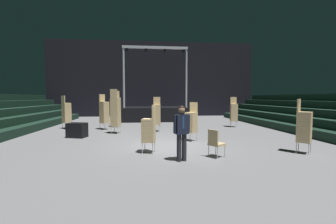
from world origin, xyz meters
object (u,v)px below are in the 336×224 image
at_px(stage_riser, 155,113).
at_px(loose_chair_near_man, 215,142).
at_px(man_with_tie, 182,130).
at_px(chair_stack_mid_centre, 234,112).
at_px(chair_stack_rear_right, 149,129).
at_px(chair_stack_rear_centre, 156,114).
at_px(chair_stack_mid_left, 104,112).
at_px(chair_stack_rear_left, 66,112).
at_px(chair_stack_mid_right, 116,111).
at_px(chair_stack_front_left, 304,126).
at_px(equipment_road_case, 77,130).
at_px(chair_stack_front_right, 116,109).
at_px(chair_stack_aisle_left, 191,122).

bearing_deg(stage_riser, loose_chair_near_man, -83.16).
distance_m(man_with_tie, chair_stack_mid_centre, 9.18).
bearing_deg(loose_chair_near_man, man_with_tie, -108.35).
xyz_separation_m(chair_stack_rear_right, chair_stack_rear_centre, (0.53, 5.14, 0.17)).
relative_size(chair_stack_mid_left, chair_stack_rear_left, 1.04).
bearing_deg(stage_riser, chair_stack_mid_right, -109.62).
height_order(chair_stack_front_left, equipment_road_case, chair_stack_front_left).
distance_m(chair_stack_front_right, chair_stack_rear_right, 7.69).
bearing_deg(man_with_tie, loose_chair_near_man, 177.90).
height_order(chair_stack_rear_left, loose_chair_near_man, chair_stack_rear_left).
bearing_deg(chair_stack_rear_centre, chair_stack_rear_left, -4.66).
relative_size(chair_stack_front_right, chair_stack_rear_right, 1.45).
relative_size(chair_stack_rear_right, chair_stack_rear_centre, 0.83).
bearing_deg(man_with_tie, chair_stack_rear_right, -66.20).
bearing_deg(chair_stack_rear_centre, chair_stack_aisle_left, 127.25).
distance_m(man_with_tie, chair_stack_mid_right, 6.40).
xyz_separation_m(chair_stack_mid_left, equipment_road_case, (-0.87, -2.70, -0.74)).
bearing_deg(chair_stack_mid_right, chair_stack_front_left, -15.59).
bearing_deg(chair_stack_mid_centre, chair_stack_front_left, 97.43).
distance_m(chair_stack_mid_right, chair_stack_rear_centre, 2.38).
bearing_deg(stage_riser, chair_stack_rear_left, -141.18).
bearing_deg(chair_stack_front_left, equipment_road_case, -68.42).
relative_size(chair_stack_front_right, chair_stack_rear_centre, 1.21).
height_order(stage_riser, chair_stack_mid_left, stage_riser).
bearing_deg(chair_stack_rear_right, chair_stack_front_right, 30.15).
distance_m(man_with_tie, loose_chair_near_man, 1.32).
xyz_separation_m(chair_stack_front_left, chair_stack_front_right, (-7.62, 8.04, 0.25)).
bearing_deg(loose_chair_near_man, chair_stack_rear_centre, 162.54).
bearing_deg(chair_stack_front_right, equipment_road_case, 67.07).
bearing_deg(chair_stack_rear_right, loose_chair_near_man, -97.11).
relative_size(chair_stack_aisle_left, loose_chair_near_man, 1.90).
bearing_deg(chair_stack_mid_centre, chair_stack_aisle_left, 59.55).
relative_size(chair_stack_rear_right, chair_stack_aisle_left, 0.95).
distance_m(chair_stack_mid_left, chair_stack_rear_centre, 3.40).
relative_size(chair_stack_mid_left, loose_chair_near_man, 2.35).
xyz_separation_m(chair_stack_mid_left, chair_stack_rear_left, (-2.48, 0.60, -0.04)).
relative_size(chair_stack_rear_right, loose_chair_near_man, 1.81).
relative_size(man_with_tie, chair_stack_rear_centre, 0.86).
relative_size(chair_stack_front_right, chair_stack_aisle_left, 1.38).
bearing_deg(stage_riser, chair_stack_mid_centre, -43.76).
distance_m(chair_stack_front_left, chair_stack_rear_right, 5.58).
distance_m(chair_stack_rear_centre, chair_stack_aisle_left, 3.41).
bearing_deg(stage_riser, chair_stack_front_right, -123.96).
xyz_separation_m(chair_stack_mid_left, loose_chair_near_man, (4.89, -7.09, -0.58)).
distance_m(chair_stack_rear_right, loose_chair_near_man, 2.39).
height_order(chair_stack_front_left, chair_stack_aisle_left, chair_stack_front_left).
bearing_deg(chair_stack_rear_left, man_with_tie, -8.88).
bearing_deg(chair_stack_front_right, chair_stack_rear_left, 8.42).
height_order(chair_stack_mid_right, loose_chair_near_man, chair_stack_mid_right).
height_order(chair_stack_mid_right, chair_stack_mid_centre, chair_stack_mid_right).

